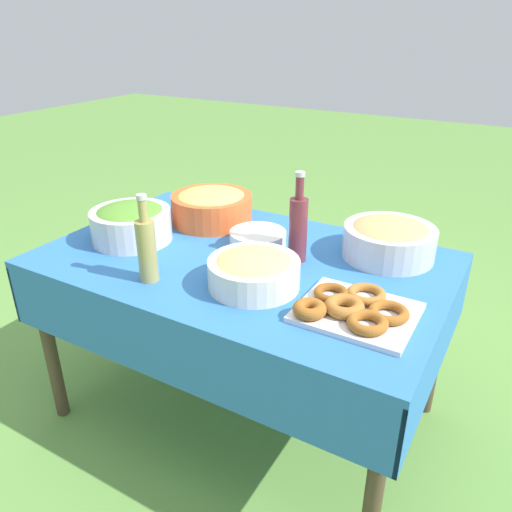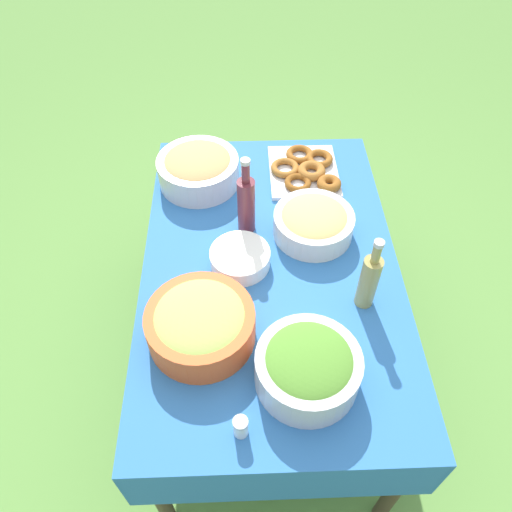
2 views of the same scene
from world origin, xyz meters
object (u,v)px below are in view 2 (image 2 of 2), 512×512
(pasta_bowl, at_px, (314,222))
(donut_platter, at_px, (306,170))
(olive_oil_bottle, at_px, (369,280))
(salad_bowl, at_px, (308,367))
(fruit_bowl, at_px, (200,323))
(bread_bowl, at_px, (198,168))
(plate_stack, at_px, (240,258))
(wine_bottle, at_px, (246,203))

(pasta_bowl, xyz_separation_m, donut_platter, (-0.33, 0.01, -0.03))
(donut_platter, bearing_deg, olive_oil_bottle, 10.97)
(salad_bowl, xyz_separation_m, fruit_bowl, (-0.16, -0.30, -0.00))
(olive_oil_bottle, distance_m, bread_bowl, 0.82)
(plate_stack, bearing_deg, fruit_bowl, -22.75)
(wine_bottle, bearing_deg, fruit_bowl, -17.80)
(donut_platter, distance_m, plate_stack, 0.54)
(pasta_bowl, height_order, donut_platter, pasta_bowl)
(pasta_bowl, distance_m, donut_platter, 0.33)
(pasta_bowl, xyz_separation_m, fruit_bowl, (0.42, -0.39, 0.02))
(donut_platter, bearing_deg, salad_bowl, -5.63)
(wine_bottle, relative_size, bread_bowl, 0.99)
(wine_bottle, height_order, bread_bowl, wine_bottle)
(pasta_bowl, height_order, bread_bowl, bread_bowl)
(bread_bowl, height_order, fruit_bowl, fruit_bowl)
(olive_oil_bottle, relative_size, wine_bottle, 0.91)
(plate_stack, relative_size, fruit_bowl, 0.63)
(pasta_bowl, xyz_separation_m, plate_stack, (0.14, -0.26, -0.03))
(salad_bowl, distance_m, bread_bowl, 0.94)
(plate_stack, bearing_deg, wine_bottle, 171.25)
(pasta_bowl, relative_size, fruit_bowl, 0.88)
(bread_bowl, bearing_deg, salad_bowl, 21.17)
(donut_platter, height_order, wine_bottle, wine_bottle)
(donut_platter, bearing_deg, bread_bowl, -85.75)
(salad_bowl, height_order, fruit_bowl, salad_bowl)
(pasta_bowl, bearing_deg, plate_stack, -62.90)
(donut_platter, relative_size, olive_oil_bottle, 1.18)
(plate_stack, xyz_separation_m, olive_oil_bottle, (0.17, 0.40, 0.08))
(salad_bowl, xyz_separation_m, plate_stack, (-0.44, -0.18, -0.04))
(wine_bottle, bearing_deg, bread_bowl, -145.32)
(olive_oil_bottle, relative_size, bread_bowl, 0.90)
(olive_oil_bottle, bearing_deg, bread_bowl, -137.73)
(olive_oil_bottle, bearing_deg, salad_bowl, -38.54)
(olive_oil_bottle, xyz_separation_m, bread_bowl, (-0.61, -0.55, -0.04))
(fruit_bowl, bearing_deg, olive_oil_bottle, 102.34)
(salad_bowl, xyz_separation_m, wine_bottle, (-0.61, -0.16, 0.05))
(donut_platter, bearing_deg, fruit_bowl, -27.56)
(salad_bowl, height_order, olive_oil_bottle, olive_oil_bottle)
(salad_bowl, distance_m, olive_oil_bottle, 0.35)
(salad_bowl, distance_m, plate_stack, 0.48)
(pasta_bowl, xyz_separation_m, wine_bottle, (-0.03, -0.24, 0.07))
(donut_platter, relative_size, plate_stack, 1.65)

